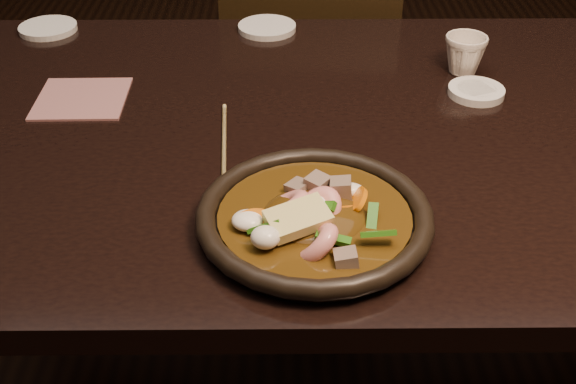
{
  "coord_description": "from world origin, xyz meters",
  "views": [
    {
      "loc": [
        -0.12,
        -1.01,
        1.33
      ],
      "look_at": [
        -0.11,
        -0.26,
        0.8
      ],
      "focal_mm": 45.0,
      "sensor_mm": 36.0,
      "label": 1
    }
  ],
  "objects_px": {
    "chair": "(311,86)",
    "tea_cup": "(465,53)",
    "plate": "(314,218)",
    "table": "(355,165)"
  },
  "relations": [
    {
      "from": "table",
      "to": "chair",
      "type": "relative_size",
      "value": 1.77
    },
    {
      "from": "plate",
      "to": "tea_cup",
      "type": "relative_size",
      "value": 4.06
    },
    {
      "from": "chair",
      "to": "table",
      "type": "bearing_deg",
      "value": 99.47
    },
    {
      "from": "chair",
      "to": "plate",
      "type": "bearing_deg",
      "value": 93.3
    },
    {
      "from": "chair",
      "to": "plate",
      "type": "distance_m",
      "value": 0.96
    },
    {
      "from": "tea_cup",
      "to": "table",
      "type": "bearing_deg",
      "value": -137.71
    },
    {
      "from": "chair",
      "to": "tea_cup",
      "type": "height_order",
      "value": "chair"
    },
    {
      "from": "chair",
      "to": "plate",
      "type": "relative_size",
      "value": 2.92
    },
    {
      "from": "plate",
      "to": "tea_cup",
      "type": "height_order",
      "value": "tea_cup"
    },
    {
      "from": "table",
      "to": "chair",
      "type": "distance_m",
      "value": 0.68
    }
  ]
}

